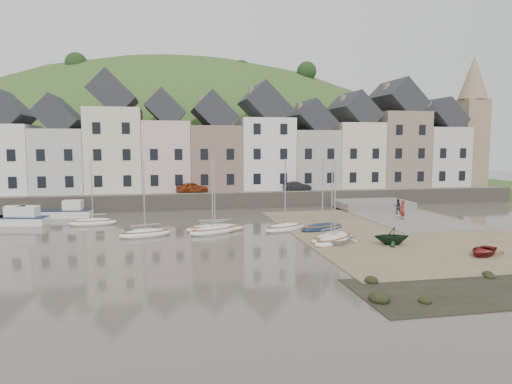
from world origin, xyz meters
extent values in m
plane|color=#4A453A|center=(0.00, 0.00, 0.00)|extent=(160.00, 160.00, 0.00)
cube|color=#375522|center=(0.00, 32.00, 0.75)|extent=(90.00, 30.00, 1.50)
cube|color=slate|center=(0.00, 20.50, 1.55)|extent=(70.00, 7.00, 0.10)
cube|color=slate|center=(0.00, 17.00, 0.90)|extent=(70.00, 1.20, 1.80)
cube|color=brown|center=(11.00, 0.00, 0.03)|extent=(18.00, 26.00, 0.06)
cube|color=slate|center=(15.00, 8.00, 0.06)|extent=(8.00, 18.00, 0.12)
ellipsoid|color=#375522|center=(-5.00, 60.00, -18.00)|extent=(134.40, 84.00, 84.00)
cylinder|color=#382619|center=(-22.00, 48.00, 18.00)|extent=(0.50, 0.50, 3.00)
sphere|color=#213D19|center=(-22.00, 48.00, 20.50)|extent=(3.60, 3.60, 3.60)
cylinder|color=#382619|center=(-8.00, 52.00, 18.00)|extent=(0.50, 0.50, 3.00)
sphere|color=#213D19|center=(-8.00, 52.00, 20.50)|extent=(3.60, 3.60, 3.60)
cylinder|color=#382619|center=(6.00, 50.00, 18.00)|extent=(0.50, 0.50, 3.00)
sphere|color=#213D19|center=(6.00, 50.00, 20.50)|extent=(3.60, 3.60, 3.60)
cylinder|color=#382619|center=(18.00, 49.00, 18.00)|extent=(0.50, 0.50, 3.00)
sphere|color=#213D19|center=(18.00, 49.00, 20.50)|extent=(3.60, 3.60, 3.60)
cube|color=white|center=(-26.00, 24.00, 5.50)|extent=(6.00, 8.00, 8.00)
cube|color=beige|center=(-20.05, 24.00, 5.25)|extent=(5.80, 8.00, 7.50)
cube|color=gray|center=(-21.50, 24.00, 11.92)|extent=(0.60, 0.90, 1.40)
cube|color=beige|center=(-13.90, 24.00, 6.50)|extent=(6.40, 8.00, 10.00)
cube|color=gray|center=(-15.50, 24.00, 14.73)|extent=(0.60, 0.90, 1.40)
cube|color=beige|center=(-7.85, 24.00, 5.75)|extent=(5.60, 8.00, 8.50)
cube|color=gray|center=(-9.25, 24.00, 12.82)|extent=(0.60, 0.90, 1.40)
cube|color=#82675A|center=(-1.90, 24.00, 5.50)|extent=(6.20, 8.00, 8.00)
cube|color=gray|center=(-3.45, 24.00, 12.62)|extent=(0.60, 0.90, 1.40)
cube|color=white|center=(4.55, 24.00, 6.00)|extent=(6.60, 8.00, 9.00)
cube|color=gray|center=(2.90, 24.00, 13.83)|extent=(0.60, 0.90, 1.40)
cube|color=#A8A39A|center=(10.80, 24.00, 5.25)|extent=(5.80, 8.00, 7.50)
cube|color=gray|center=(9.35, 24.00, 11.92)|extent=(0.60, 0.90, 1.40)
cube|color=beige|center=(16.75, 24.00, 5.75)|extent=(6.00, 8.00, 8.50)
cube|color=gray|center=(15.25, 24.00, 13.02)|extent=(0.60, 0.90, 1.40)
cube|color=gray|center=(23.00, 24.00, 6.50)|extent=(6.40, 8.00, 10.00)
cube|color=gray|center=(21.40, 24.00, 14.73)|extent=(0.60, 0.90, 1.40)
cube|color=beige|center=(29.15, 24.00, 5.50)|extent=(5.80, 8.00, 8.00)
cube|color=gray|center=(27.70, 24.00, 12.42)|extent=(0.60, 0.90, 1.40)
cube|color=#997F60|center=(34.55, 24.00, 7.50)|extent=(3.50, 3.50, 12.00)
cone|color=#997F60|center=(34.55, 24.00, 16.50)|extent=(4.00, 4.00, 6.00)
ellipsoid|color=white|center=(-14.60, 8.73, 0.20)|extent=(4.34, 1.98, 0.84)
ellipsoid|color=brown|center=(-14.60, 8.73, 0.42)|extent=(3.99, 1.80, 0.20)
cylinder|color=#B2B5B7|center=(-14.60, 8.73, 3.30)|extent=(0.10, 0.10, 5.60)
cylinder|color=#B2B5B7|center=(-14.60, 8.73, 0.95)|extent=(2.30, 0.35, 0.08)
ellipsoid|color=white|center=(-9.76, 2.32, 0.20)|extent=(4.44, 2.62, 0.84)
ellipsoid|color=brown|center=(-9.76, 2.32, 0.42)|extent=(4.08, 2.39, 0.20)
cylinder|color=#B2B5B7|center=(-9.76, 2.32, 3.30)|extent=(0.10, 0.10, 5.60)
cylinder|color=#B2B5B7|center=(-9.76, 2.32, 0.95)|extent=(2.23, 0.72, 0.08)
ellipsoid|color=beige|center=(-4.04, 3.54, 0.20)|extent=(5.06, 1.85, 0.84)
ellipsoid|color=brown|center=(-4.04, 3.54, 0.42)|extent=(4.65, 1.68, 0.20)
cylinder|color=#B2B5B7|center=(-4.04, 3.54, 3.30)|extent=(0.10, 0.10, 5.60)
cylinder|color=#B2B5B7|center=(-4.04, 3.54, 0.95)|extent=(2.73, 0.27, 0.08)
ellipsoid|color=white|center=(-4.34, 2.51, 0.20)|extent=(4.50, 3.10, 0.84)
ellipsoid|color=brown|center=(-4.34, 2.51, 0.42)|extent=(4.14, 2.84, 0.20)
cylinder|color=#B2B5B7|center=(-4.34, 2.51, 3.30)|extent=(0.10, 0.10, 5.60)
cylinder|color=#B2B5B7|center=(-4.34, 2.51, 0.95)|extent=(2.18, 1.03, 0.08)
ellipsoid|color=white|center=(1.87, 2.69, 0.20)|extent=(4.48, 3.34, 0.84)
ellipsoid|color=brown|center=(1.87, 2.69, 0.42)|extent=(4.11, 3.06, 0.20)
cylinder|color=#B2B5B7|center=(1.87, 2.69, 3.30)|extent=(0.10, 0.10, 5.60)
cylinder|color=#B2B5B7|center=(1.87, 2.69, 0.95)|extent=(2.11, 1.18, 0.08)
ellipsoid|color=#13223D|center=(5.01, 2.17, 0.20)|extent=(4.64, 3.03, 0.84)
ellipsoid|color=brown|center=(5.01, 2.17, 0.42)|extent=(4.26, 2.77, 0.20)
cylinder|color=#B2B5B7|center=(5.01, 2.17, 3.30)|extent=(0.10, 0.10, 5.60)
cylinder|color=#B2B5B7|center=(5.01, 2.17, 0.95)|extent=(2.28, 0.97, 0.08)
ellipsoid|color=white|center=(4.20, -2.90, 0.20)|extent=(4.74, 4.24, 0.84)
ellipsoid|color=brown|center=(4.20, -2.90, 0.42)|extent=(4.34, 3.88, 0.20)
cylinder|color=#B2B5B7|center=(4.20, -2.90, 3.30)|extent=(0.10, 0.10, 5.60)
cylinder|color=#B2B5B7|center=(4.20, -2.90, 0.95)|extent=(2.14, 1.75, 0.08)
ellipsoid|color=beige|center=(4.30, -2.00, 0.20)|extent=(4.60, 3.74, 0.84)
ellipsoid|color=brown|center=(4.30, -2.00, 0.42)|extent=(4.23, 3.43, 0.20)
cylinder|color=#B2B5B7|center=(4.30, -2.00, 3.30)|extent=(0.10, 0.10, 5.60)
cylinder|color=#B2B5B7|center=(4.30, -2.00, 0.95)|extent=(2.12, 1.44, 0.08)
cube|color=white|center=(-22.37, 10.54, 0.35)|extent=(5.32, 2.13, 0.70)
cube|color=#13223D|center=(-22.37, 10.54, 0.72)|extent=(5.22, 2.17, 0.08)
cube|color=white|center=(-21.59, 10.48, 1.20)|extent=(1.91, 1.35, 1.00)
cube|color=white|center=(-21.17, 10.01, 0.35)|extent=(5.19, 2.74, 0.70)
cube|color=#13223D|center=(-21.17, 10.01, 0.72)|extent=(5.10, 2.77, 0.08)
cube|color=white|center=(-20.45, 10.17, 1.20)|extent=(1.95, 1.55, 1.00)
cube|color=white|center=(-17.99, 13.83, 0.35)|extent=(5.36, 2.34, 0.70)
cube|color=#13223D|center=(-17.99, 13.83, 0.72)|extent=(5.27, 2.38, 0.08)
cube|color=white|center=(-17.22, 13.93, 1.20)|extent=(1.95, 1.42, 1.00)
imported|color=white|center=(4.42, -3.40, 0.35)|extent=(3.49, 3.37, 0.59)
imported|color=black|center=(7.99, -4.51, 0.72)|extent=(2.80, 2.51, 1.32)
imported|color=maroon|center=(12.43, -8.66, 0.36)|extent=(3.52, 3.32, 0.59)
imported|color=maroon|center=(14.25, 5.54, 1.04)|extent=(0.80, 0.72, 1.85)
imported|color=#232227|center=(15.49, 8.77, 0.90)|extent=(0.89, 0.78, 1.56)
imported|color=#8E3814|center=(-4.94, 19.50, 2.24)|extent=(4.01, 2.63, 1.27)
imported|color=black|center=(7.79, 19.50, 2.17)|extent=(3.57, 1.57, 1.14)
cube|color=black|center=(8.00, -15.00, 0.03)|extent=(14.00, 6.00, 0.05)
ellipsoid|color=black|center=(9.29, -13.36, 0.10)|extent=(0.51, 0.56, 0.33)
ellipsoid|color=black|center=(3.63, -16.29, 0.12)|extent=(0.61, 0.67, 0.39)
ellipsoid|color=black|center=(9.50, -12.94, 0.12)|extent=(0.59, 0.65, 0.38)
ellipsoid|color=black|center=(2.54, -12.86, 0.14)|extent=(0.72, 0.79, 0.47)
ellipsoid|color=black|center=(1.62, -15.72, 0.20)|extent=(0.99, 1.08, 0.64)
camera|label=1|loc=(-8.23, -35.60, 7.46)|focal=32.98mm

